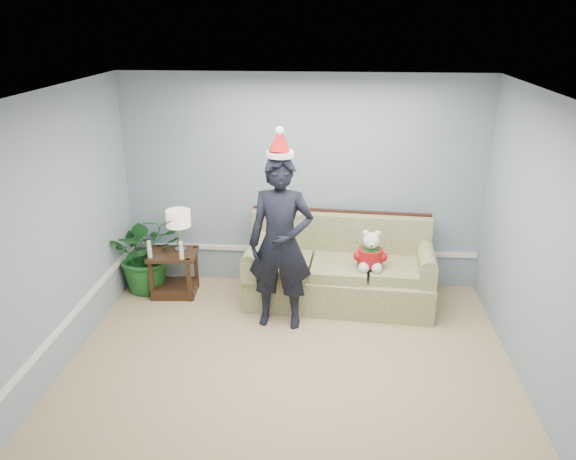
% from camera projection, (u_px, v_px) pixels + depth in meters
% --- Properties ---
extents(room_shell, '(4.54, 5.04, 2.74)m').
position_uv_depth(room_shell, '(284.00, 267.00, 4.67)').
color(room_shell, tan).
rests_on(room_shell, ground).
extents(wainscot_trim, '(4.49, 4.99, 0.06)m').
position_uv_depth(wainscot_trim, '(188.00, 293.00, 6.18)').
color(wainscot_trim, white).
rests_on(wainscot_trim, room_shell).
extents(sofa, '(2.29, 1.10, 1.04)m').
position_uv_depth(sofa, '(339.00, 272.00, 6.88)').
color(sofa, '#4B5628').
rests_on(sofa, room_shell).
extents(side_table, '(0.62, 0.54, 0.57)m').
position_uv_depth(side_table, '(175.00, 278.00, 7.07)').
color(side_table, '#372414').
rests_on(side_table, room_shell).
extents(table_lamp, '(0.30, 0.30, 0.53)m').
position_uv_depth(table_lamp, '(178.00, 220.00, 6.86)').
color(table_lamp, silver).
rests_on(table_lamp, side_table).
extents(candle_pair, '(0.45, 0.06, 0.22)m').
position_uv_depth(candle_pair, '(165.00, 251.00, 6.75)').
color(candle_pair, silver).
rests_on(candle_pair, side_table).
extents(houseplant, '(1.22, 1.17, 1.05)m').
position_uv_depth(houseplant, '(147.00, 251.00, 7.09)').
color(houseplant, '#1B5920').
rests_on(houseplant, room_shell).
extents(man, '(0.74, 0.51, 1.96)m').
position_uv_depth(man, '(281.00, 244.00, 6.12)').
color(man, black).
rests_on(man, room_shell).
extents(santa_hat, '(0.35, 0.38, 0.34)m').
position_uv_depth(santa_hat, '(280.00, 143.00, 5.74)').
color(santa_hat, white).
rests_on(santa_hat, man).
extents(teddy_bear, '(0.29, 0.34, 0.48)m').
position_uv_depth(teddy_bear, '(370.00, 255.00, 6.50)').
color(teddy_bear, white).
rests_on(teddy_bear, sofa).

